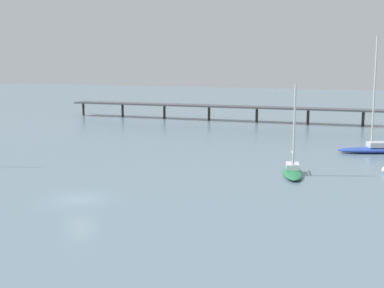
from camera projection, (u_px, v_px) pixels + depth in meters
ground_plane at (79, 199)px, 39.43m from camera, size 400.00×400.00×0.00m
pier at (373, 107)px, 86.09m from camera, size 87.21×11.82×6.45m
sailboat_green at (293, 169)px, 48.21m from camera, size 3.73×7.15×8.69m
sailboat_blue at (376, 147)px, 60.33m from camera, size 9.11×6.13×13.97m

